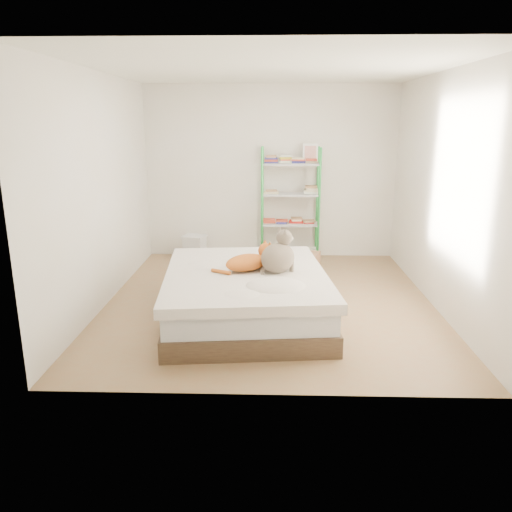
{
  "coord_description": "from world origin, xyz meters",
  "views": [
    {
      "loc": [
        0.01,
        -5.57,
        2.07
      ],
      "look_at": [
        -0.15,
        -0.25,
        0.62
      ],
      "focal_mm": 35.0,
      "sensor_mm": 36.0,
      "label": 1
    }
  ],
  "objects_px": {
    "bed": "(246,295)",
    "grey_cat": "(278,251)",
    "white_bin": "(195,247)",
    "orange_cat": "(246,260)",
    "shelf_unit": "(290,205)",
    "cardboard_box": "(299,265)"
  },
  "relations": [
    {
      "from": "orange_cat",
      "to": "white_bin",
      "type": "distance_m",
      "value": 2.56
    },
    {
      "from": "orange_cat",
      "to": "shelf_unit",
      "type": "distance_m",
      "value": 2.47
    },
    {
      "from": "orange_cat",
      "to": "cardboard_box",
      "type": "height_order",
      "value": "orange_cat"
    },
    {
      "from": "orange_cat",
      "to": "white_bin",
      "type": "relative_size",
      "value": 1.45
    },
    {
      "from": "grey_cat",
      "to": "shelf_unit",
      "type": "height_order",
      "value": "shelf_unit"
    },
    {
      "from": "grey_cat",
      "to": "shelf_unit",
      "type": "bearing_deg",
      "value": -37.54
    },
    {
      "from": "bed",
      "to": "orange_cat",
      "type": "distance_m",
      "value": 0.38
    },
    {
      "from": "white_bin",
      "to": "cardboard_box",
      "type": "bearing_deg",
      "value": -30.34
    },
    {
      "from": "shelf_unit",
      "to": "cardboard_box",
      "type": "relative_size",
      "value": 2.95
    },
    {
      "from": "white_bin",
      "to": "orange_cat",
      "type": "bearing_deg",
      "value": -68.71
    },
    {
      "from": "grey_cat",
      "to": "cardboard_box",
      "type": "distance_m",
      "value": 1.63
    },
    {
      "from": "grey_cat",
      "to": "white_bin",
      "type": "xyz_separation_m",
      "value": [
        -1.25,
        2.4,
        -0.57
      ]
    },
    {
      "from": "cardboard_box",
      "to": "white_bin",
      "type": "xyz_separation_m",
      "value": [
        -1.56,
        0.91,
        0.01
      ]
    },
    {
      "from": "orange_cat",
      "to": "shelf_unit",
      "type": "bearing_deg",
      "value": 45.14
    },
    {
      "from": "orange_cat",
      "to": "white_bin",
      "type": "bearing_deg",
      "value": 79.27
    },
    {
      "from": "shelf_unit",
      "to": "white_bin",
      "type": "xyz_separation_m",
      "value": [
        -1.46,
        -0.05,
        -0.65
      ]
    },
    {
      "from": "shelf_unit",
      "to": "white_bin",
      "type": "height_order",
      "value": "shelf_unit"
    },
    {
      "from": "bed",
      "to": "grey_cat",
      "type": "distance_m",
      "value": 0.6
    },
    {
      "from": "white_bin",
      "to": "grey_cat",
      "type": "bearing_deg",
      "value": -62.57
    },
    {
      "from": "grey_cat",
      "to": "white_bin",
      "type": "distance_m",
      "value": 2.76
    },
    {
      "from": "orange_cat",
      "to": "grey_cat",
      "type": "xyz_separation_m",
      "value": [
        0.33,
        -0.05,
        0.11
      ]
    },
    {
      "from": "white_bin",
      "to": "bed",
      "type": "bearing_deg",
      "value": -69.12
    }
  ]
}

